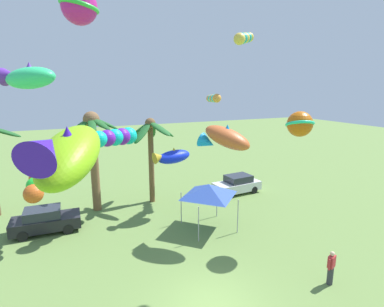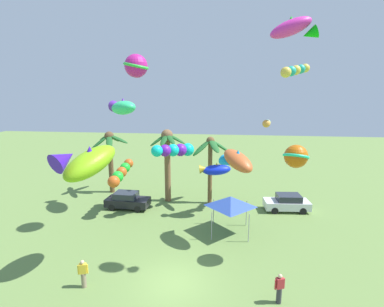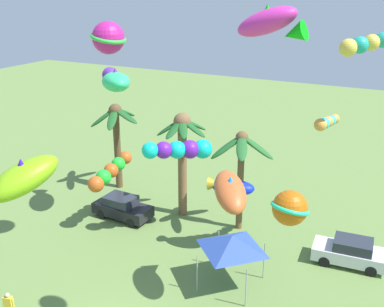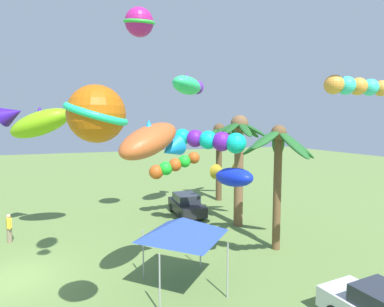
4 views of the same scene
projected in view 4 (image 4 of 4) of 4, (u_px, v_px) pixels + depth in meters
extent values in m
plane|color=olive|center=(15.00, 280.00, 13.05)|extent=(120.00, 120.00, 0.00)
cylinder|color=brown|center=(277.00, 192.00, 15.98)|extent=(0.40, 0.40, 6.04)
ellipsoid|color=#236028|center=(293.00, 144.00, 14.92)|extent=(2.15, 0.95, 1.50)
ellipsoid|color=#236028|center=(296.00, 145.00, 15.76)|extent=(1.31, 2.09, 1.63)
ellipsoid|color=#236028|center=(278.00, 143.00, 16.63)|extent=(1.99, 1.69, 1.63)
ellipsoid|color=#236028|center=(260.00, 143.00, 16.22)|extent=(1.99, 1.79, 1.54)
ellipsoid|color=#236028|center=(266.00, 139.00, 15.00)|extent=(1.42, 2.33, 1.07)
sphere|color=brown|center=(279.00, 133.00, 15.70)|extent=(0.77, 0.77, 0.77)
cylinder|color=brown|center=(219.00, 165.00, 26.41)|extent=(0.51, 0.51, 6.02)
ellipsoid|color=#1E5623|center=(223.00, 133.00, 25.13)|extent=(2.25, 0.97, 1.02)
ellipsoid|color=#1E5623|center=(230.00, 134.00, 26.38)|extent=(0.91, 2.18, 1.22)
ellipsoid|color=#1E5623|center=(222.00, 133.00, 27.12)|extent=(2.06, 1.84, 1.12)
ellipsoid|color=#1E5623|center=(210.00, 135.00, 26.64)|extent=(1.94, 1.70, 1.50)
ellipsoid|color=#1E5623|center=(211.00, 134.00, 25.48)|extent=(1.38, 2.16, 1.29)
sphere|color=brown|center=(219.00, 129.00, 26.12)|extent=(0.97, 0.97, 0.97)
cylinder|color=brown|center=(239.00, 175.00, 19.77)|extent=(0.58, 0.58, 6.48)
ellipsoid|color=#1E5623|center=(245.00, 129.00, 18.66)|extent=(1.90, 0.79, 1.09)
ellipsoid|color=#1E5623|center=(253.00, 129.00, 19.30)|extent=(1.49, 1.80, 1.14)
ellipsoid|color=#1E5623|center=(249.00, 130.00, 19.95)|extent=(0.89, 1.84, 1.24)
ellipsoid|color=#1E5623|center=(236.00, 130.00, 20.30)|extent=(1.82, 0.99, 1.29)
ellipsoid|color=#1E5623|center=(229.00, 130.00, 20.05)|extent=(1.80, 1.26, 1.28)
ellipsoid|color=#1E5623|center=(226.00, 128.00, 19.25)|extent=(0.69, 1.89, 1.05)
ellipsoid|color=#1E5623|center=(232.00, 128.00, 18.77)|extent=(1.45, 1.90, 0.94)
sphere|color=brown|center=(239.00, 124.00, 19.47)|extent=(1.10, 1.10, 1.10)
cube|color=black|center=(187.00, 207.00, 22.22)|extent=(3.96, 1.85, 0.70)
cube|color=#282D38|center=(186.00, 198.00, 22.30)|extent=(2.08, 1.57, 0.56)
cylinder|color=black|center=(203.00, 215.00, 21.36)|extent=(0.61, 0.20, 0.60)
cylinder|color=black|center=(181.00, 217.00, 20.86)|extent=(0.61, 0.20, 0.60)
cylinder|color=black|center=(192.00, 206.00, 23.64)|extent=(0.61, 0.20, 0.60)
cylinder|color=black|center=(172.00, 208.00, 23.13)|extent=(0.61, 0.20, 0.60)
cylinder|color=black|center=(367.00, 303.00, 10.85)|extent=(0.61, 0.23, 0.60)
cylinder|color=gray|center=(10.00, 235.00, 17.08)|extent=(0.26, 0.26, 0.84)
cube|color=yellow|center=(9.00, 223.00, 17.02)|extent=(0.43, 0.33, 0.54)
sphere|color=beige|center=(8.00, 216.00, 16.98)|extent=(0.21, 0.21, 0.21)
cylinder|color=yellow|center=(8.00, 223.00, 17.20)|extent=(0.09, 0.09, 0.52)
cylinder|color=yellow|center=(10.00, 225.00, 16.84)|extent=(0.09, 0.09, 0.52)
cylinder|color=#9E9EA3|center=(143.00, 254.00, 13.09)|extent=(0.06, 0.06, 2.10)
cylinder|color=#9E9EA3|center=(160.00, 283.00, 10.68)|extent=(0.06, 0.06, 2.10)
cylinder|color=#9E9EA3|center=(201.00, 245.00, 14.02)|extent=(0.06, 0.06, 2.10)
cylinder|color=#9E9EA3|center=(228.00, 271.00, 11.61)|extent=(0.06, 0.06, 2.10)
pyramid|color=#2D4CA8|center=(183.00, 227.00, 12.22)|extent=(2.86, 2.86, 0.75)
ellipsoid|color=#80C216|center=(40.00, 123.00, 17.17)|extent=(3.13, 4.10, 2.34)
cone|color=#3814AC|center=(12.00, 114.00, 17.22)|extent=(1.60, 1.75, 1.41)
cone|color=#3814AC|center=(40.00, 113.00, 17.11)|extent=(0.93, 0.93, 0.71)
sphere|color=#CB561C|center=(156.00, 172.00, 21.53)|extent=(1.00, 1.00, 1.00)
sphere|color=green|center=(166.00, 168.00, 21.66)|extent=(0.96, 0.96, 0.96)
sphere|color=#CB561C|center=(175.00, 165.00, 21.78)|extent=(0.92, 0.92, 0.92)
sphere|color=green|center=(185.00, 161.00, 21.90)|extent=(0.88, 0.88, 0.88)
sphere|color=#CB561C|center=(194.00, 158.00, 22.02)|extent=(0.84, 0.84, 0.84)
sphere|color=gold|center=(334.00, 85.00, 10.63)|extent=(0.66, 0.66, 0.66)
sphere|color=#3AD7C7|center=(346.00, 85.00, 10.71)|extent=(0.63, 0.63, 0.63)
sphere|color=gold|center=(358.00, 86.00, 10.79)|extent=(0.61, 0.61, 0.61)
sphere|color=#3AD7C7|center=(370.00, 87.00, 10.87)|extent=(0.58, 0.58, 0.58)
sphere|color=gold|center=(382.00, 88.00, 10.96)|extent=(0.55, 0.55, 0.55)
ellipsoid|color=#30DD7E|center=(187.00, 85.00, 21.43)|extent=(3.48, 3.43, 1.43)
cone|color=#612CA6|center=(195.00, 86.00, 22.75)|extent=(1.50, 1.50, 1.10)
cone|color=#612CA6|center=(187.00, 78.00, 21.38)|extent=(0.91, 0.91, 0.65)
sphere|color=#BF1E85|center=(139.00, 22.00, 17.51)|extent=(1.60, 1.60, 1.60)
torus|color=green|center=(139.00, 22.00, 17.51)|extent=(2.01, 2.00, 0.55)
ellipsoid|color=#C85C2B|center=(149.00, 140.00, 11.04)|extent=(2.79, 3.17, 1.80)
cone|color=#1591E9|center=(171.00, 149.00, 12.10)|extent=(1.34, 1.40, 1.10)
cone|color=#1591E9|center=(149.00, 128.00, 11.00)|extent=(0.76, 0.76, 0.56)
sphere|color=#0FCEBD|center=(236.00, 143.00, 17.06)|extent=(1.15, 1.15, 1.15)
sphere|color=#681CB1|center=(222.00, 142.00, 17.35)|extent=(1.10, 1.10, 1.10)
sphere|color=#0FCEBD|center=(208.00, 140.00, 17.65)|extent=(1.06, 1.06, 1.06)
sphere|color=#681CB1|center=(195.00, 138.00, 17.95)|extent=(1.01, 1.01, 1.01)
sphere|color=#0FCEBD|center=(182.00, 137.00, 18.25)|extent=(0.96, 0.96, 0.96)
sphere|color=#C35E0E|center=(97.00, 114.00, 7.25)|extent=(1.35, 1.35, 1.35)
torus|color=#22DE98|center=(97.00, 114.00, 7.25)|extent=(1.93, 1.92, 0.58)
ellipsoid|color=#1128DB|center=(234.00, 177.00, 14.17)|extent=(2.56, 1.51, 1.04)
cone|color=#B1941F|center=(220.00, 172.00, 15.08)|extent=(0.90, 0.86, 0.81)
cone|color=#B1941F|center=(234.00, 169.00, 14.13)|extent=(0.53, 0.53, 0.48)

